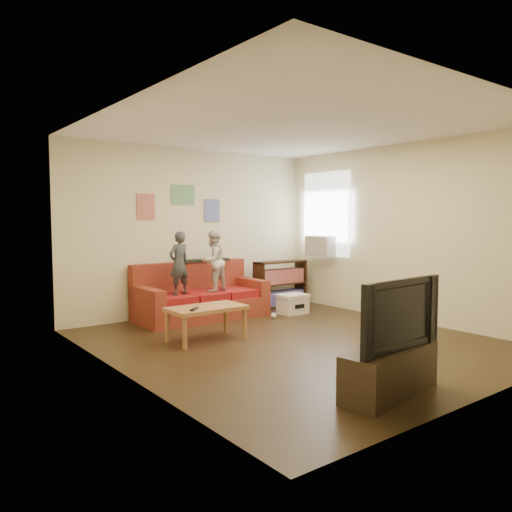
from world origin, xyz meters
TOP-DOWN VIEW (x-y plane):
  - room_shell at (0.00, 0.00)m, footprint 4.52×5.02m
  - sofa at (-0.15, 2.07)m, footprint 2.04×0.94m
  - child_a at (-0.61, 1.90)m, footprint 0.38×0.29m
  - child_b at (-0.01, 1.90)m, footprint 0.54×0.47m
  - coffee_table at (-0.85, 0.74)m, footprint 0.99×0.54m
  - remote at (-1.10, 0.62)m, footprint 0.18×0.16m
  - game_controller at (-0.65, 0.79)m, footprint 0.13×0.06m
  - bookshelf at (1.53, 2.09)m, footprint 1.01×0.30m
  - window at (2.22, 1.65)m, footprint 0.04×1.08m
  - ac_unit at (2.10, 1.65)m, footprint 0.28×0.55m
  - artwork_left at (-0.85, 2.48)m, footprint 0.30×0.01m
  - artwork_center at (-0.20, 2.48)m, footprint 0.42×0.01m
  - artwork_right at (0.35, 2.48)m, footprint 0.30×0.01m
  - file_box at (1.23, 1.42)m, footprint 0.47×0.36m
  - tv_stand at (-0.59, -1.94)m, footprint 1.17×0.54m
  - television at (-0.59, -1.94)m, footprint 1.10×0.21m
  - tissue at (0.72, 1.29)m, footprint 0.11×0.11m

SIDE VIEW (x-z plane):
  - tissue at x=0.72m, z-range 0.00..0.09m
  - file_box at x=1.23m, z-range 0.00..0.33m
  - tv_stand at x=-0.59m, z-range 0.00..0.42m
  - sofa at x=-0.15m, z-range -0.15..0.75m
  - bookshelf at x=1.53m, z-range -0.04..0.77m
  - coffee_table at x=-0.85m, z-range 0.16..0.60m
  - remote at x=-1.10m, z-range 0.44..0.47m
  - game_controller at x=-0.65m, z-range 0.44..0.47m
  - television at x=-0.59m, z-range 0.42..1.05m
  - child_a at x=-0.61m, z-range 0.43..1.38m
  - child_b at x=-0.01m, z-range 0.43..1.38m
  - ac_unit at x=2.10m, z-range 0.91..1.26m
  - room_shell at x=0.00m, z-range -0.01..2.71m
  - window at x=2.22m, z-range 0.90..2.38m
  - artwork_right at x=0.35m, z-range 1.51..1.89m
  - artwork_left at x=-0.85m, z-range 1.55..1.95m
  - artwork_center at x=-0.20m, z-range 1.79..2.11m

